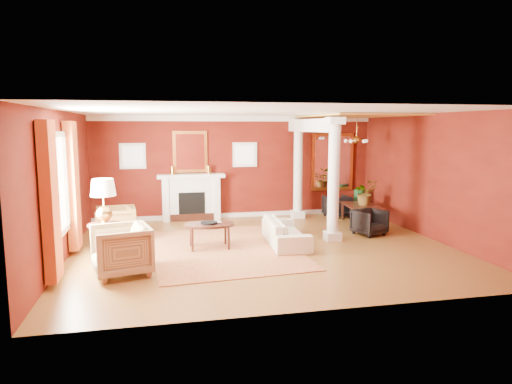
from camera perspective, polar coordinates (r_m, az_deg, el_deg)
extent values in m
plane|color=brown|center=(9.93, 0.91, -6.96)|extent=(8.00, 8.00, 0.00)
cube|color=#64190D|center=(13.07, -2.51, 3.15)|extent=(8.00, 0.04, 2.90)
cube|color=#64190D|center=(6.32, 8.04, -2.29)|extent=(8.00, 0.04, 2.90)
cube|color=#64190D|center=(9.59, -23.06, 0.69)|extent=(0.04, 7.00, 2.90)
cube|color=#64190D|center=(11.24, 21.24, 1.79)|extent=(0.04, 7.00, 2.90)
cube|color=white|center=(9.59, 0.95, 10.02)|extent=(8.00, 7.00, 0.04)
cube|color=white|center=(12.85, -8.08, -0.82)|extent=(1.60, 0.34, 1.20)
cube|color=black|center=(12.71, -8.01, -1.61)|extent=(0.72, 0.03, 0.70)
cube|color=black|center=(12.77, -7.98, -3.16)|extent=(1.20, 0.05, 0.20)
cube|color=white|center=(12.73, -8.13, 2.00)|extent=(1.85, 0.42, 0.10)
cube|color=white|center=(12.80, -11.20, -0.94)|extent=(0.16, 0.40, 1.20)
cube|color=white|center=(12.89, -4.97, -0.75)|extent=(0.16, 0.40, 1.20)
cube|color=gold|center=(12.85, -8.24, 5.00)|extent=(0.95, 0.06, 1.15)
cube|color=white|center=(12.81, -8.23, 5.00)|extent=(0.78, 0.02, 0.98)
cube|color=white|center=(12.85, -15.16, 4.36)|extent=(0.70, 0.06, 0.70)
cube|color=white|center=(12.82, -15.17, 4.35)|extent=(0.54, 0.02, 0.54)
cube|color=white|center=(13.06, -1.41, 4.69)|extent=(0.70, 0.06, 0.70)
cube|color=white|center=(13.02, -1.38, 4.69)|extent=(0.54, 0.02, 0.54)
cube|color=white|center=(8.99, -23.72, 0.84)|extent=(0.03, 1.30, 1.70)
cube|color=white|center=(8.31, -24.45, 0.24)|extent=(0.08, 0.10, 1.90)
cube|color=white|center=(9.67, -22.69, 1.36)|extent=(0.08, 0.10, 1.90)
cube|color=#B3431E|center=(8.02, -24.35, -1.09)|extent=(0.18, 0.55, 2.60)
cube|color=#B3431E|center=(9.96, -21.93, 0.72)|extent=(0.18, 0.55, 2.60)
cube|color=white|center=(10.67, 9.52, -5.44)|extent=(0.34, 0.34, 0.20)
cylinder|color=white|center=(10.44, 9.69, 1.78)|extent=(0.26, 0.26, 2.50)
cube|color=white|center=(10.38, 9.86, 8.77)|extent=(0.36, 0.36, 0.16)
cube|color=white|center=(13.16, 5.22, -2.77)|extent=(0.34, 0.34, 0.20)
cylinder|color=white|center=(12.98, 5.30, 3.09)|extent=(0.26, 0.26, 2.50)
cube|color=white|center=(12.93, 5.37, 8.71)|extent=(0.36, 0.36, 0.16)
cube|color=white|center=(11.88, 6.96, 8.25)|extent=(0.30, 3.20, 0.32)
cube|color=gold|center=(12.17, 12.41, 9.30)|extent=(2.30, 3.40, 0.04)
cube|color=gold|center=(13.80, 9.51, 3.73)|extent=(1.30, 0.06, 1.70)
cube|color=white|center=(13.77, 9.56, 3.72)|extent=(1.10, 0.02, 1.50)
cylinder|color=#B78939|center=(12.23, 12.49, 7.91)|extent=(0.02, 0.02, 0.65)
sphere|color=#B78939|center=(12.23, 12.44, 6.38)|extent=(0.20, 0.20, 0.20)
sphere|color=#EDE1C9|center=(12.35, 13.63, 6.22)|extent=(0.09, 0.09, 0.09)
sphere|color=#EDE1C9|center=(12.51, 12.29, 6.29)|extent=(0.09, 0.09, 0.09)
sphere|color=#EDE1C9|center=(12.29, 11.15, 6.29)|extent=(0.09, 0.09, 0.09)
sphere|color=#EDE1C9|center=(11.99, 11.77, 6.23)|extent=(0.09, 0.09, 0.09)
sphere|color=#EDE1C9|center=(12.03, 13.34, 6.19)|extent=(0.09, 0.09, 0.09)
cube|color=white|center=(12.98, -2.52, 9.17)|extent=(8.00, 0.08, 0.16)
cube|color=white|center=(13.22, -2.44, -2.87)|extent=(8.00, 0.08, 0.12)
cube|color=maroon|center=(9.81, -4.21, -7.12)|extent=(3.28, 4.19, 0.02)
imported|color=beige|center=(10.14, 3.73, -4.44)|extent=(0.69, 1.97, 0.76)
imported|color=black|center=(10.82, -17.13, -3.66)|extent=(0.88, 0.93, 0.88)
imported|color=tan|center=(8.39, -16.51, -6.69)|extent=(1.08, 1.13, 0.97)
cylinder|color=black|center=(9.78, -5.87, -4.09)|extent=(1.08, 1.08, 0.05)
cylinder|color=black|center=(9.58, -7.95, -6.08)|extent=(0.05, 0.05, 0.49)
cylinder|color=black|center=(9.66, -3.44, -5.89)|extent=(0.05, 0.05, 0.49)
cylinder|color=black|center=(10.04, -8.15, -5.42)|extent=(0.05, 0.05, 0.49)
cylinder|color=black|center=(10.12, -3.85, -5.25)|extent=(0.05, 0.05, 0.49)
imported|color=black|center=(9.83, -5.47, -3.17)|extent=(0.17, 0.05, 0.24)
cylinder|color=black|center=(9.38, -18.18, -8.15)|extent=(0.47, 0.47, 0.04)
cylinder|color=black|center=(9.29, -18.27, -6.10)|extent=(0.10, 0.10, 0.73)
cylinder|color=black|center=(9.21, -18.37, -3.89)|extent=(0.65, 0.65, 0.04)
sphere|color=#B78939|center=(9.17, -18.43, -2.57)|extent=(0.30, 0.30, 0.30)
cylinder|color=#B78939|center=(9.13, -18.49, -1.25)|extent=(0.03, 0.03, 0.32)
cone|color=#EDE1C9|center=(9.09, -18.58, 0.56)|extent=(0.47, 0.47, 0.32)
imported|color=black|center=(12.48, 13.25, -2.12)|extent=(0.67, 1.51, 0.82)
imported|color=black|center=(11.33, 14.02, -3.54)|extent=(0.83, 0.81, 0.68)
imported|color=black|center=(13.38, 10.07, -1.63)|extent=(0.69, 0.65, 0.69)
sphere|color=#154422|center=(13.63, 12.69, -2.31)|extent=(0.34, 0.34, 0.34)
cylinder|color=#154422|center=(13.59, 12.72, -1.32)|extent=(0.30, 0.30, 0.80)
imported|color=#26591E|center=(12.46, 13.50, 0.97)|extent=(0.65, 0.71, 0.52)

